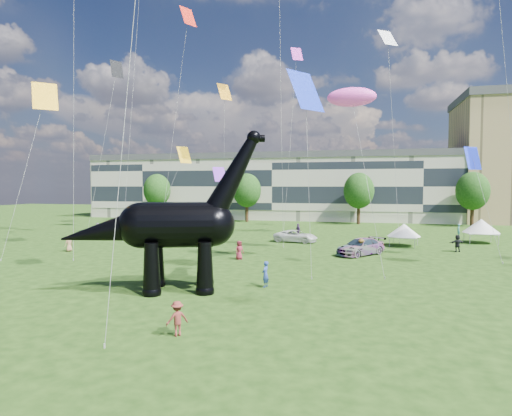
# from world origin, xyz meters

# --- Properties ---
(ground) EXTENTS (220.00, 220.00, 0.00)m
(ground) POSITION_xyz_m (0.00, 0.00, 0.00)
(ground) COLOR #16330C
(ground) RESTS_ON ground
(terrace_row) EXTENTS (78.00, 11.00, 12.00)m
(terrace_row) POSITION_xyz_m (-8.00, 62.00, 6.00)
(terrace_row) COLOR beige
(terrace_row) RESTS_ON ground
(tree_far_left) EXTENTS (5.20, 5.20, 9.44)m
(tree_far_left) POSITION_xyz_m (-30.00, 53.00, 6.29)
(tree_far_left) COLOR #382314
(tree_far_left) RESTS_ON ground
(tree_mid_left) EXTENTS (5.20, 5.20, 9.44)m
(tree_mid_left) POSITION_xyz_m (-12.00, 53.00, 6.29)
(tree_mid_left) COLOR #382314
(tree_mid_left) RESTS_ON ground
(tree_mid_right) EXTENTS (5.20, 5.20, 9.44)m
(tree_mid_right) POSITION_xyz_m (8.00, 53.00, 6.29)
(tree_mid_right) COLOR #382314
(tree_mid_right) RESTS_ON ground
(tree_far_right) EXTENTS (5.20, 5.20, 9.44)m
(tree_far_right) POSITION_xyz_m (26.00, 53.00, 6.29)
(tree_far_right) COLOR #382314
(tree_far_right) RESTS_ON ground
(dinosaur_sculpture) EXTENTS (12.76, 6.18, 10.59)m
(dinosaur_sculpture) POSITION_xyz_m (-3.46, 2.06, 4.00)
(dinosaur_sculpture) COLOR black
(dinosaur_sculpture) RESTS_ON ground
(car_silver) EXTENTS (1.95, 4.40, 1.47)m
(car_silver) POSITION_xyz_m (-9.02, 24.89, 0.74)
(car_silver) COLOR #B9B8BD
(car_silver) RESTS_ON ground
(car_grey) EXTENTS (4.47, 2.29, 1.41)m
(car_grey) POSITION_xyz_m (-12.30, 20.85, 0.70)
(car_grey) COLOR slate
(car_grey) RESTS_ON ground
(car_white) EXTENTS (5.42, 3.11, 1.42)m
(car_white) POSITION_xyz_m (0.90, 26.92, 0.71)
(car_white) COLOR white
(car_white) RESTS_ON ground
(car_dark) EXTENTS (5.19, 5.74, 1.60)m
(car_dark) POSITION_xyz_m (8.32, 19.11, 0.80)
(car_dark) COLOR #595960
(car_dark) RESTS_ON ground
(gazebo_near) EXTENTS (4.23, 4.23, 2.47)m
(gazebo_near) POSITION_xyz_m (12.96, 26.66, 1.73)
(gazebo_near) COLOR silver
(gazebo_near) RESTS_ON ground
(gazebo_far) EXTENTS (4.03, 4.03, 2.80)m
(gazebo_far) POSITION_xyz_m (21.90, 31.30, 1.96)
(gazebo_far) COLOR silver
(gazebo_far) RESTS_ON ground
(gazebo_left) EXTENTS (4.86, 4.86, 2.57)m
(gazebo_left) POSITION_xyz_m (-17.72, 24.67, 1.80)
(gazebo_left) COLOR white
(gazebo_left) RESTS_ON ground
(visitors) EXTENTS (46.34, 44.28, 1.87)m
(visitors) POSITION_xyz_m (-1.58, 18.54, 0.86)
(visitors) COLOR maroon
(visitors) RESTS_ON ground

